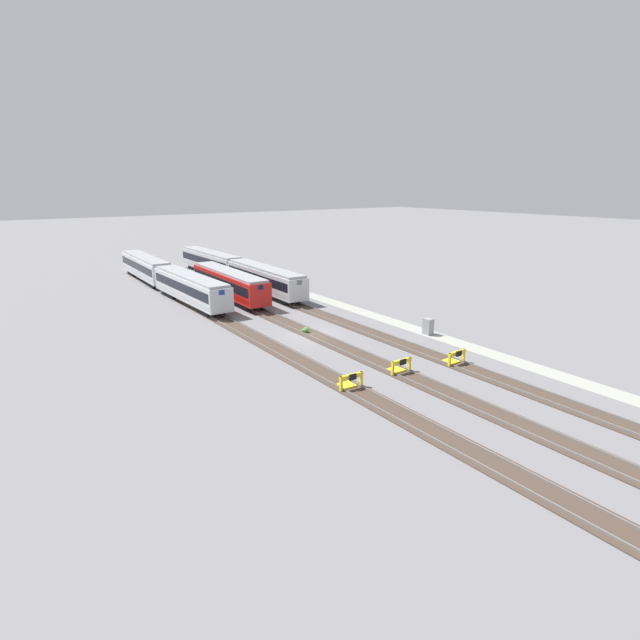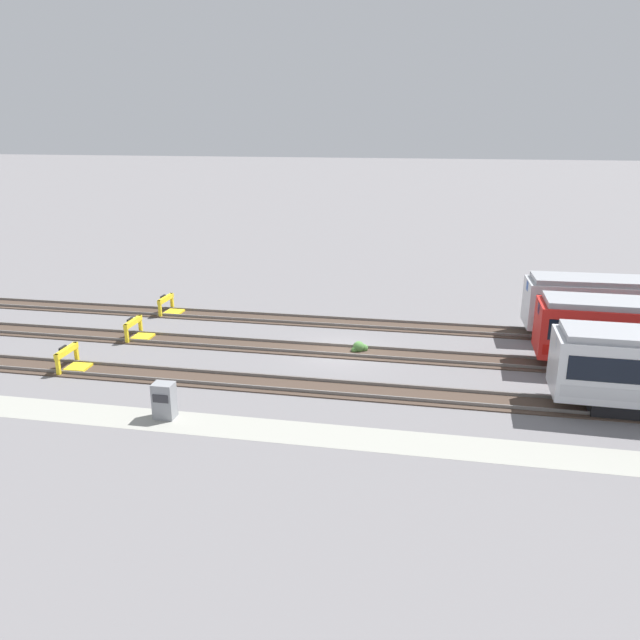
{
  "view_description": "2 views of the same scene",
  "coord_description": "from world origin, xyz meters",
  "px_view_note": "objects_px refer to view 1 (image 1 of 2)",
  "views": [
    {
      "loc": [
        -39.09,
        25.98,
        14.4
      ],
      "look_at": [
        -1.22,
        0.0,
        1.8
      ],
      "focal_mm": 28.0,
      "sensor_mm": 36.0,
      "label": 1
    },
    {
      "loc": [
        4.92,
        -32.33,
        12.24
      ],
      "look_at": [
        -1.22,
        0.0,
        1.8
      ],
      "focal_mm": 35.0,
      "sensor_mm": 36.0,
      "label": 2
    }
  ],
  "objects_px": {
    "electrical_cabinet": "(428,327)",
    "bumper_stop_nearest_track": "(454,358)",
    "subway_car_front_row_centre": "(211,262)",
    "weed_clump": "(306,331)",
    "subway_car_front_row_leftmost": "(191,288)",
    "subway_car_front_row_rightmost": "(146,267)",
    "bumper_stop_middle_track": "(349,381)",
    "subway_car_front_row_left_inner": "(229,283)",
    "bumper_stop_near_inner_track": "(399,366)",
    "subway_car_front_row_right_inner": "(265,279)"
  },
  "relations": [
    {
      "from": "bumper_stop_nearest_track",
      "to": "subway_car_front_row_rightmost",
      "type": "bearing_deg",
      "value": 11.28
    },
    {
      "from": "subway_car_front_row_leftmost",
      "to": "subway_car_front_row_left_inner",
      "type": "xyz_separation_m",
      "value": [
        -0.0,
        -5.12,
        0.0
      ]
    },
    {
      "from": "bumper_stop_nearest_track",
      "to": "subway_car_front_row_right_inner",
      "type": "bearing_deg",
      "value": 0.0
    },
    {
      "from": "bumper_stop_middle_track",
      "to": "weed_clump",
      "type": "distance_m",
      "value": 14.31
    },
    {
      "from": "weed_clump",
      "to": "bumper_stop_middle_track",
      "type": "bearing_deg",
      "value": 159.99
    },
    {
      "from": "bumper_stop_nearest_track",
      "to": "subway_car_front_row_leftmost",
      "type": "bearing_deg",
      "value": 17.52
    },
    {
      "from": "subway_car_front_row_rightmost",
      "to": "subway_car_front_row_left_inner",
      "type": "bearing_deg",
      "value": -164.97
    },
    {
      "from": "subway_car_front_row_leftmost",
      "to": "subway_car_front_row_centre",
      "type": "relative_size",
      "value": 1.0
    },
    {
      "from": "subway_car_front_row_centre",
      "to": "electrical_cabinet",
      "type": "bearing_deg",
      "value": -174.48
    },
    {
      "from": "electrical_cabinet",
      "to": "bumper_stop_nearest_track",
      "type": "bearing_deg",
      "value": 148.59
    },
    {
      "from": "subway_car_front_row_centre",
      "to": "bumper_stop_near_inner_track",
      "type": "bearing_deg",
      "value": 174.09
    },
    {
      "from": "subway_car_front_row_right_inner",
      "to": "bumper_stop_middle_track",
      "type": "distance_m",
      "value": 33.42
    },
    {
      "from": "bumper_stop_near_inner_track",
      "to": "bumper_stop_middle_track",
      "type": "height_order",
      "value": "same"
    },
    {
      "from": "subway_car_front_row_right_inner",
      "to": "bumper_stop_nearest_track",
      "type": "bearing_deg",
      "value": -180.0
    },
    {
      "from": "subway_car_front_row_left_inner",
      "to": "subway_car_front_row_rightmost",
      "type": "relative_size",
      "value": 1.0
    },
    {
      "from": "subway_car_front_row_left_inner",
      "to": "subway_car_front_row_leftmost",
      "type": "bearing_deg",
      "value": 90.0
    },
    {
      "from": "subway_car_front_row_leftmost",
      "to": "weed_clump",
      "type": "distance_m",
      "value": 19.06
    },
    {
      "from": "subway_car_front_row_left_inner",
      "to": "bumper_stop_middle_track",
      "type": "xyz_separation_m",
      "value": [
        -31.77,
        5.08,
        -1.53
      ]
    },
    {
      "from": "subway_car_front_row_rightmost",
      "to": "electrical_cabinet",
      "type": "bearing_deg",
      "value": -161.86
    },
    {
      "from": "subway_car_front_row_right_inner",
      "to": "subway_car_front_row_leftmost",
      "type": "bearing_deg",
      "value": 90.0
    },
    {
      "from": "subway_car_front_row_rightmost",
      "to": "bumper_stop_near_inner_track",
      "type": "bearing_deg",
      "value": -174.15
    },
    {
      "from": "subway_car_front_row_right_inner",
      "to": "bumper_stop_nearest_track",
      "type": "xyz_separation_m",
      "value": [
        -32.64,
        -0.0,
        -1.53
      ]
    },
    {
      "from": "subway_car_front_row_centre",
      "to": "weed_clump",
      "type": "height_order",
      "value": "subway_car_front_row_centre"
    },
    {
      "from": "subway_car_front_row_right_inner",
      "to": "bumper_stop_nearest_track",
      "type": "distance_m",
      "value": 32.68
    },
    {
      "from": "bumper_stop_middle_track",
      "to": "subway_car_front_row_leftmost",
      "type": "bearing_deg",
      "value": 0.07
    },
    {
      "from": "bumper_stop_nearest_track",
      "to": "subway_car_front_row_left_inner",
      "type": "bearing_deg",
      "value": 9.04
    },
    {
      "from": "subway_car_front_row_rightmost",
      "to": "subway_car_front_row_right_inner",
      "type": "bearing_deg",
      "value": -151.66
    },
    {
      "from": "subway_car_front_row_centre",
      "to": "bumper_stop_near_inner_track",
      "type": "height_order",
      "value": "subway_car_front_row_centre"
    },
    {
      "from": "subway_car_front_row_left_inner",
      "to": "weed_clump",
      "type": "height_order",
      "value": "subway_car_front_row_left_inner"
    },
    {
      "from": "subway_car_front_row_centre",
      "to": "bumper_stop_near_inner_track",
      "type": "distance_m",
      "value": 50.44
    },
    {
      "from": "subway_car_front_row_centre",
      "to": "weed_clump",
      "type": "distance_m",
      "value": 37.38
    },
    {
      "from": "subway_car_front_row_centre",
      "to": "bumper_stop_nearest_track",
      "type": "relative_size",
      "value": 8.99
    },
    {
      "from": "subway_car_front_row_right_inner",
      "to": "subway_car_front_row_rightmost",
      "type": "xyz_separation_m",
      "value": [
        19.15,
        10.33,
        0.0
      ]
    },
    {
      "from": "weed_clump",
      "to": "electrical_cabinet",
      "type": "bearing_deg",
      "value": -126.79
    },
    {
      "from": "bumper_stop_near_inner_track",
      "to": "electrical_cabinet",
      "type": "relative_size",
      "value": 1.25
    },
    {
      "from": "bumper_stop_nearest_track",
      "to": "bumper_stop_middle_track",
      "type": "relative_size",
      "value": 1.0
    },
    {
      "from": "subway_car_front_row_left_inner",
      "to": "bumper_stop_nearest_track",
      "type": "distance_m",
      "value": 33.09
    },
    {
      "from": "electrical_cabinet",
      "to": "subway_car_front_row_left_inner",
      "type": "bearing_deg",
      "value": 20.4
    },
    {
      "from": "subway_car_front_row_left_inner",
      "to": "weed_clump",
      "type": "bearing_deg",
      "value": 179.43
    },
    {
      "from": "subway_car_front_row_left_inner",
      "to": "bumper_stop_near_inner_track",
      "type": "distance_m",
      "value": 31.57
    },
    {
      "from": "bumper_stop_near_inner_track",
      "to": "subway_car_front_row_left_inner",
      "type": "bearing_deg",
      "value": 0.1
    },
    {
      "from": "bumper_stop_middle_track",
      "to": "weed_clump",
      "type": "bearing_deg",
      "value": -20.01
    },
    {
      "from": "subway_car_front_row_left_inner",
      "to": "subway_car_front_row_rightmost",
      "type": "bearing_deg",
      "value": 15.03
    },
    {
      "from": "subway_car_front_row_left_inner",
      "to": "bumper_stop_middle_track",
      "type": "distance_m",
      "value": 32.21
    },
    {
      "from": "bumper_stop_middle_track",
      "to": "subway_car_front_row_centre",
      "type": "bearing_deg",
      "value": -11.57
    },
    {
      "from": "weed_clump",
      "to": "subway_car_front_row_centre",
      "type": "bearing_deg",
      "value": -8.35
    },
    {
      "from": "subway_car_front_row_right_inner",
      "to": "electrical_cabinet",
      "type": "xyz_separation_m",
      "value": [
        -25.57,
        -4.32,
        -1.24
      ]
    },
    {
      "from": "bumper_stop_nearest_track",
      "to": "weed_clump",
      "type": "height_order",
      "value": "bumper_stop_nearest_track"
    },
    {
      "from": "subway_car_front_row_centre",
      "to": "bumper_stop_middle_track",
      "type": "xyz_separation_m",
      "value": [
        -50.39,
        10.32,
        -1.53
      ]
    },
    {
      "from": "subway_car_front_row_leftmost",
      "to": "electrical_cabinet",
      "type": "relative_size",
      "value": 11.29
    }
  ]
}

